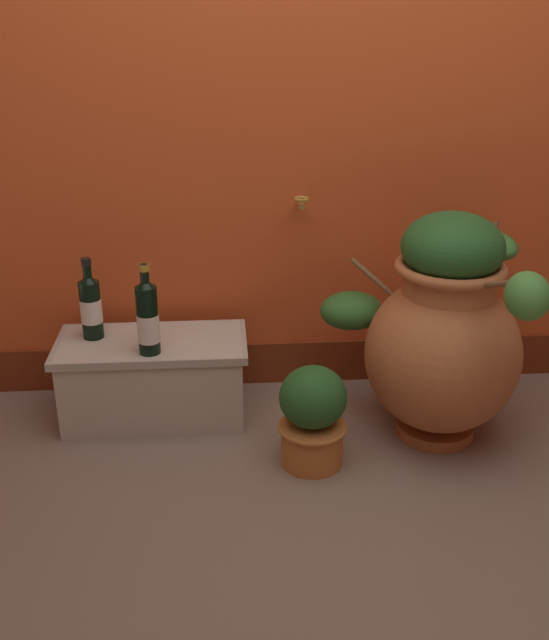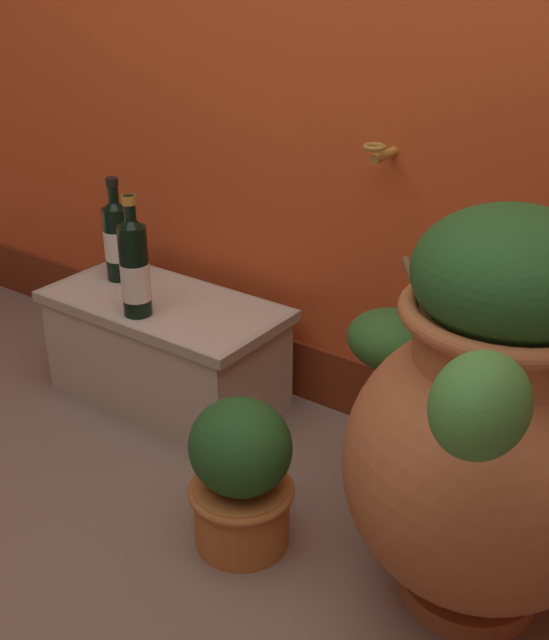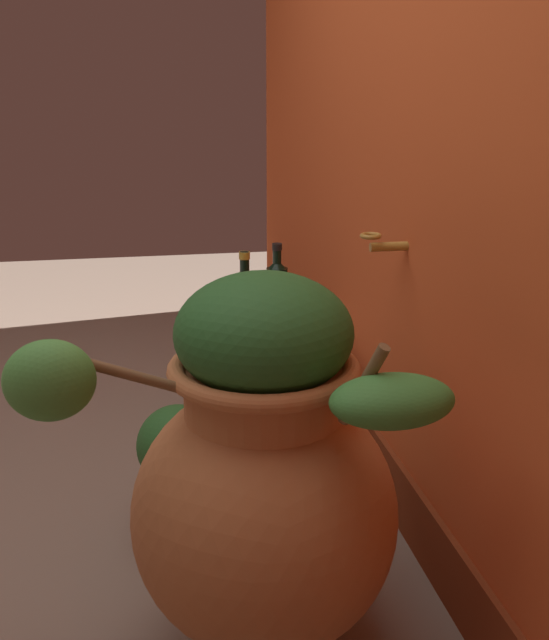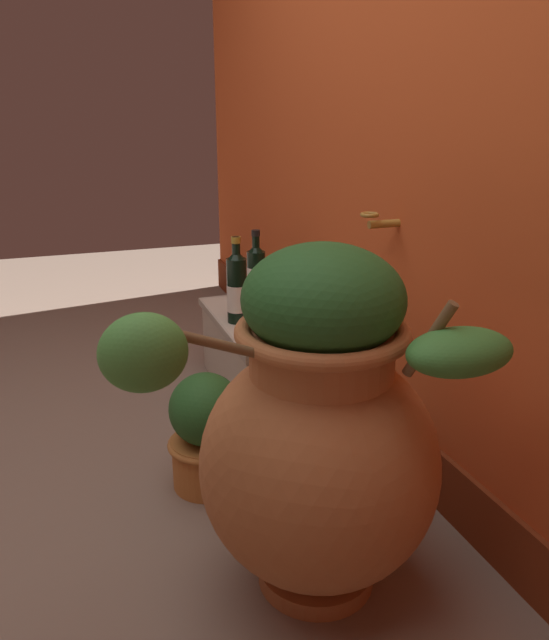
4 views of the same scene
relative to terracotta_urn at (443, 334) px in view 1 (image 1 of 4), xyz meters
The scene contains 7 objects.
ground_plane 0.88m from the terracotta_urn, 124.52° to the right, with size 7.00×7.00×0.00m, color #7A6656.
back_wall 1.13m from the terracotta_urn, 128.70° to the left, with size 4.40×0.33×2.60m.
terracotta_urn is the anchor object (origin of this frame).
stone_ledge 1.09m from the terracotta_urn, 168.62° to the left, with size 0.71×0.36×0.32m.
wine_bottle_left 1.05m from the terracotta_urn, behind, with size 0.08×0.08×0.34m.
wine_bottle_middle 1.29m from the terracotta_urn, 168.49° to the left, with size 0.08×0.08×0.31m.
potted_shrub 0.55m from the terracotta_urn, 161.68° to the right, with size 0.24×0.24×0.37m.
Camera 1 is at (-0.32, -1.68, 1.48)m, focal length 41.53 mm.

